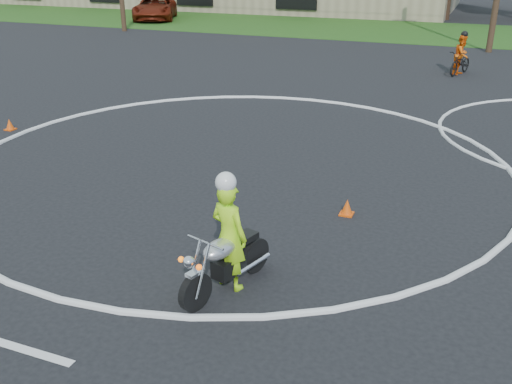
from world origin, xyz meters
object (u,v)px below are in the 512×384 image
at_px(primary_motorcycle, 225,262).
at_px(pickup_grp, 155,8).
at_px(rider_primary_grp, 229,233).
at_px(rider_second_grp, 461,59).

xyz_separation_m(primary_motorcycle, pickup_grp, (-18.30, 28.61, 0.30)).
bearing_deg(pickup_grp, rider_primary_grp, -81.46).
bearing_deg(pickup_grp, rider_second_grp, -53.89).
height_order(primary_motorcycle, pickup_grp, pickup_grp).
relative_size(primary_motorcycle, rider_second_grp, 0.97).
relative_size(primary_motorcycle, pickup_grp, 0.29).
height_order(primary_motorcycle, rider_second_grp, rider_second_grp).
relative_size(primary_motorcycle, rider_primary_grp, 1.00).
xyz_separation_m(primary_motorcycle, rider_second_grp, (2.06, 17.00, 0.12)).
bearing_deg(pickup_grp, primary_motorcycle, -81.59).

